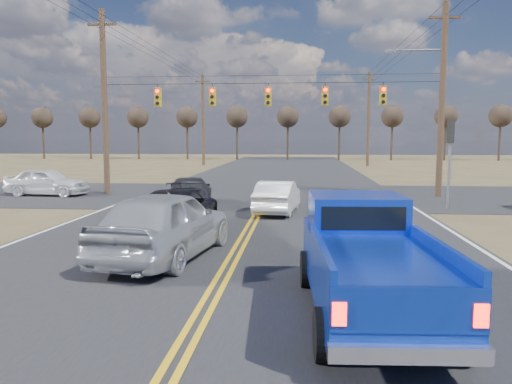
# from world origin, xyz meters

# --- Properties ---
(ground) EXTENTS (160.00, 160.00, 0.00)m
(ground) POSITION_xyz_m (0.00, 0.00, 0.00)
(ground) COLOR brown
(ground) RESTS_ON ground
(road_main) EXTENTS (14.00, 120.00, 0.02)m
(road_main) POSITION_xyz_m (0.00, 10.00, 0.00)
(road_main) COLOR #28282B
(road_main) RESTS_ON ground
(road_cross) EXTENTS (120.00, 12.00, 0.02)m
(road_cross) POSITION_xyz_m (0.00, 18.00, 0.00)
(road_cross) COLOR #28282B
(road_cross) RESTS_ON ground
(signal_gantry) EXTENTS (19.60, 4.83, 10.00)m
(signal_gantry) POSITION_xyz_m (0.50, 17.79, 5.06)
(signal_gantry) COLOR #473323
(signal_gantry) RESTS_ON ground
(utility_poles) EXTENTS (19.60, 58.32, 10.00)m
(utility_poles) POSITION_xyz_m (0.00, 17.00, 5.23)
(utility_poles) COLOR #473323
(utility_poles) RESTS_ON ground
(treeline) EXTENTS (87.00, 117.80, 7.40)m
(treeline) POSITION_xyz_m (0.00, 26.96, 5.70)
(treeline) COLOR #33261C
(treeline) RESTS_ON ground
(pickup_truck) EXTENTS (2.38, 5.49, 2.02)m
(pickup_truck) POSITION_xyz_m (2.92, -0.03, 0.98)
(pickup_truck) COLOR black
(pickup_truck) RESTS_ON ground
(silver_suv) EXTENTS (3.00, 5.66, 1.83)m
(silver_suv) POSITION_xyz_m (-1.78, 3.71, 0.92)
(silver_suv) COLOR #A9ACB1
(silver_suv) RESTS_ON ground
(black_suv) EXTENTS (2.60, 5.29, 1.45)m
(black_suv) POSITION_xyz_m (-2.45, 7.40, 0.72)
(black_suv) COLOR black
(black_suv) RESTS_ON ground
(white_car_queue) EXTENTS (1.87, 4.25, 1.36)m
(white_car_queue) POSITION_xyz_m (0.80, 11.79, 0.68)
(white_car_queue) COLOR white
(white_car_queue) RESTS_ON ground
(dgrey_car_queue) EXTENTS (2.50, 4.83, 1.34)m
(dgrey_car_queue) POSITION_xyz_m (-3.34, 13.63, 0.67)
(dgrey_car_queue) COLOR #2C2C30
(dgrey_car_queue) RESTS_ON ground
(cross_car_west) EXTENTS (2.11, 4.55, 1.51)m
(cross_car_west) POSITION_xyz_m (-11.89, 16.83, 0.75)
(cross_car_west) COLOR white
(cross_car_west) RESTS_ON ground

